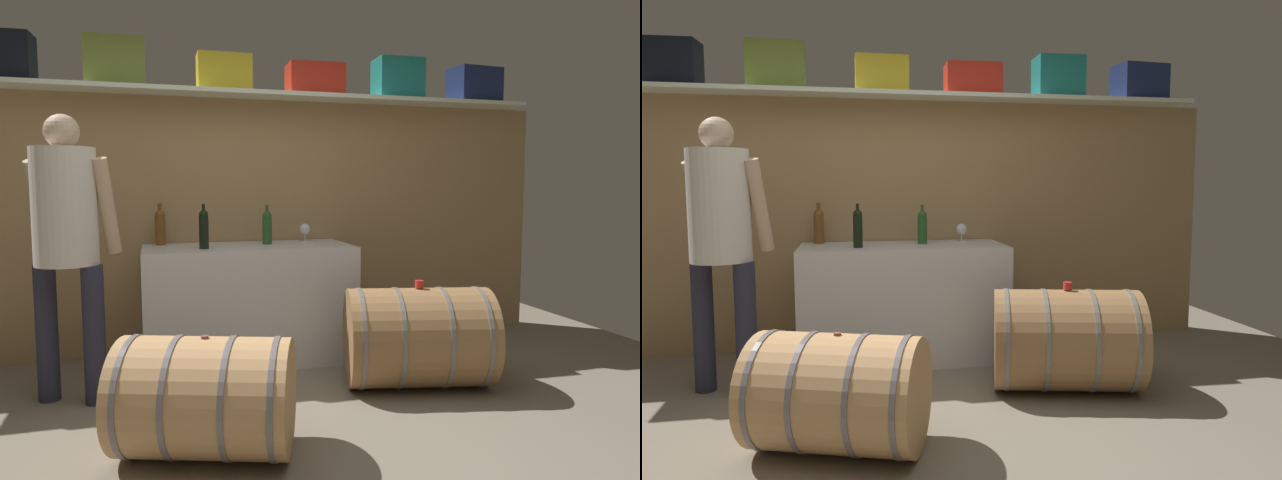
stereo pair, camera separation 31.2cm
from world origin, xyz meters
TOP-DOWN VIEW (x-y plane):
  - ground_plane at (0.00, 0.51)m, footprint 6.72×7.27m
  - back_wall_panel at (0.00, 2.03)m, footprint 5.52×0.10m
  - high_shelf_board at (0.00, 1.88)m, footprint 5.08×0.40m
  - toolcase_black at (-1.47, 1.88)m, footprint 0.41×0.27m
  - toolcase_olive at (-0.75, 1.88)m, footprint 0.41×0.20m
  - toolcase_yellow at (0.02, 1.88)m, footprint 0.40×0.23m
  - toolcase_red at (0.73, 1.88)m, footprint 0.44×0.32m
  - toolcase_teal at (1.44, 1.88)m, footprint 0.39×0.30m
  - toolcase_navy at (2.15, 1.88)m, footprint 0.42×0.31m
  - work_cabinet at (0.15, 1.64)m, footprint 1.51×0.67m
  - wine_bottle_dark at (-0.18, 1.52)m, footprint 0.07×0.07m
  - wine_bottle_amber at (-0.47, 1.86)m, footprint 0.08×0.08m
  - wine_bottle_green at (0.31, 1.70)m, footprint 0.07×0.07m
  - wine_glass at (0.63, 1.81)m, footprint 0.09×0.09m
  - wine_barrel_near at (1.11, 0.77)m, footprint 1.03×0.83m
  - wine_barrel_far at (-0.30, 0.18)m, footprint 0.96×0.81m
  - tasting_cup at (1.11, 0.77)m, footprint 0.06×0.06m
  - winemaker_pouring at (-1.01, 1.12)m, footprint 0.56×0.52m

SIDE VIEW (x-z plane):
  - ground_plane at x=0.00m, z-range -0.02..0.00m
  - wine_barrel_far at x=-0.30m, z-range 0.00..0.59m
  - wine_barrel_near at x=1.11m, z-range 0.00..0.65m
  - work_cabinet at x=0.15m, z-range 0.00..0.86m
  - tasting_cup at x=1.11m, z-range 0.65..0.70m
  - wine_glass at x=0.63m, z-range 0.88..1.02m
  - back_wall_panel at x=0.00m, z-range 0.00..1.97m
  - wine_bottle_green at x=0.31m, z-range 0.84..1.14m
  - wine_bottle_amber at x=-0.47m, z-range 0.84..1.15m
  - wine_bottle_dark at x=-0.18m, z-range 0.84..1.16m
  - winemaker_pouring at x=-1.01m, z-range 0.20..1.91m
  - high_shelf_board at x=0.00m, z-range 1.97..2.00m
  - toolcase_red at x=0.73m, z-range 2.00..2.24m
  - toolcase_yellow at x=0.02m, z-range 2.00..2.27m
  - toolcase_navy at x=2.15m, z-range 2.00..2.29m
  - toolcase_teal at x=1.44m, z-range 2.00..2.33m
  - toolcase_black at x=-1.47m, z-range 2.00..2.33m
  - toolcase_olive at x=-0.75m, z-range 2.00..2.35m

